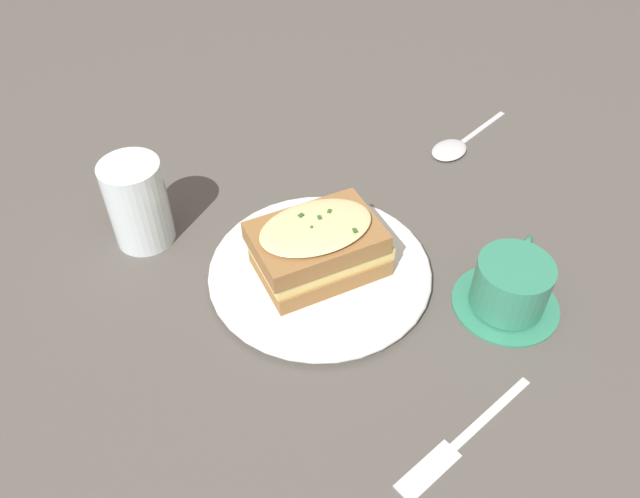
# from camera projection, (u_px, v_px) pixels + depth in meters

# --- Properties ---
(ground_plane) EXTENTS (2.40, 2.40, 0.00)m
(ground_plane) POSITION_uv_depth(u_px,v_px,m) (332.00, 285.00, 0.73)
(ground_plane) COLOR #514C47
(dinner_plate) EXTENTS (0.26, 0.26, 0.02)m
(dinner_plate) POSITION_uv_depth(u_px,v_px,m) (320.00, 271.00, 0.73)
(dinner_plate) COLOR white
(dinner_plate) RESTS_ON ground_plane
(sandwich) EXTENTS (0.17, 0.17, 0.07)m
(sandwich) POSITION_uv_depth(u_px,v_px,m) (318.00, 247.00, 0.70)
(sandwich) COLOR olive
(sandwich) RESTS_ON dinner_plate
(teacup_with_saucer) EXTENTS (0.12, 0.13, 0.07)m
(teacup_with_saucer) POSITION_uv_depth(u_px,v_px,m) (511.00, 286.00, 0.69)
(teacup_with_saucer) COLOR #338466
(teacup_with_saucer) RESTS_ON ground_plane
(water_glass) EXTENTS (0.07, 0.07, 0.11)m
(water_glass) POSITION_uv_depth(u_px,v_px,m) (138.00, 203.00, 0.75)
(water_glass) COLOR silver
(water_glass) RESTS_ON ground_plane
(fork) EXTENTS (0.12, 0.16, 0.00)m
(fork) POSITION_uv_depth(u_px,v_px,m) (453.00, 448.00, 0.58)
(fork) COLOR silver
(fork) RESTS_ON ground_plane
(spoon) EXTENTS (0.11, 0.17, 0.01)m
(spoon) POSITION_uv_depth(u_px,v_px,m) (453.00, 147.00, 0.91)
(spoon) COLOR silver
(spoon) RESTS_ON ground_plane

